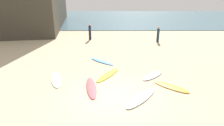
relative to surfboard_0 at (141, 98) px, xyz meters
name	(u,v)px	position (x,y,z in m)	size (l,w,h in m)	color
ground_plane	(113,97)	(-1.38, 0.18, -0.04)	(120.00, 120.00, 0.00)	#C6B28E
ocean_water	(112,17)	(-1.38, 39.22, 0.00)	(120.00, 40.00, 0.08)	#426675
surfboard_0	(141,98)	(0.00, 0.00, 0.00)	(0.59, 2.45, 0.09)	white
surfboard_1	(56,79)	(-4.69, 2.15, -0.01)	(0.56, 2.32, 0.06)	silver
surfboard_2	(153,76)	(1.11, 2.69, 0.00)	(0.57, 1.94, 0.09)	white
surfboard_3	(108,75)	(-1.66, 2.82, -0.01)	(0.51, 2.53, 0.07)	yellow
surfboard_4	(102,61)	(-2.17, 5.42, -0.01)	(0.50, 2.32, 0.08)	#5094E1
surfboard_5	(171,87)	(1.79, 1.18, 0.00)	(0.55, 2.00, 0.08)	orange
surfboard_6	(92,87)	(-2.51, 1.11, 0.00)	(0.51, 2.53, 0.08)	#E14D54
beachgoer_near	(159,34)	(3.56, 12.02, 0.88)	(0.38, 0.38, 1.66)	#1E3342
beachgoer_mid	(90,31)	(-3.91, 13.17, 1.00)	(0.39, 0.39, 1.84)	#191E33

